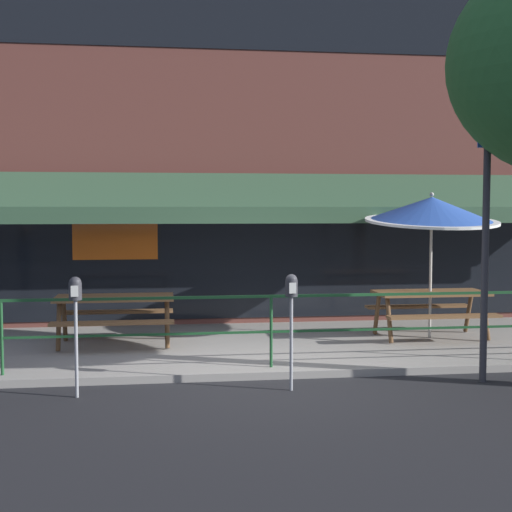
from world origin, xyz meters
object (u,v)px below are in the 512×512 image
Objects in this scene: picnic_table_left at (115,306)px; parking_meter_near at (75,300)px; picnic_table_centre at (431,301)px; patio_umbrella_centre at (432,210)px; parking_meter_far at (291,297)px; street_sign_pole at (486,205)px.

parking_meter_near is (-0.27, -2.67, 0.44)m from picnic_table_left.
picnic_table_centre is at bearing 26.17° from parking_meter_near.
patio_umbrella_centre is at bearing -0.26° from picnic_table_left.
street_sign_pole is (2.51, 0.10, 1.11)m from parking_meter_far.
picnic_table_left is 1.27× the size of parking_meter_near.
picnic_table_left is 0.41× the size of street_sign_pole.
picnic_table_centre is 1.27× the size of parking_meter_far.
patio_umbrella_centre is 3.99m from parking_meter_far.
street_sign_pole is at bearing -96.47° from picnic_table_centre.
street_sign_pole is at bearing -28.35° from picnic_table_left.
street_sign_pole reaches higher than picnic_table_centre.
picnic_table_left is 1.27× the size of parking_meter_far.
street_sign_pole reaches higher than parking_meter_near.
street_sign_pole is (4.78, -2.58, 1.55)m from picnic_table_left.
picnic_table_centre is 3.87m from parking_meter_far.
parking_meter_far is (2.55, -0.02, 0.00)m from parking_meter_near.
picnic_table_centre is (5.07, -0.04, 0.00)m from picnic_table_left.
street_sign_pole is (-0.29, -2.56, 0.08)m from patio_umbrella_centre.
parking_meter_near is at bearing 179.66° from parking_meter_far.
parking_meter_near is (-5.34, -2.63, 0.44)m from picnic_table_centre.
patio_umbrella_centre is at bearing 26.34° from parking_meter_near.
picnic_table_centre is 0.41× the size of street_sign_pole.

